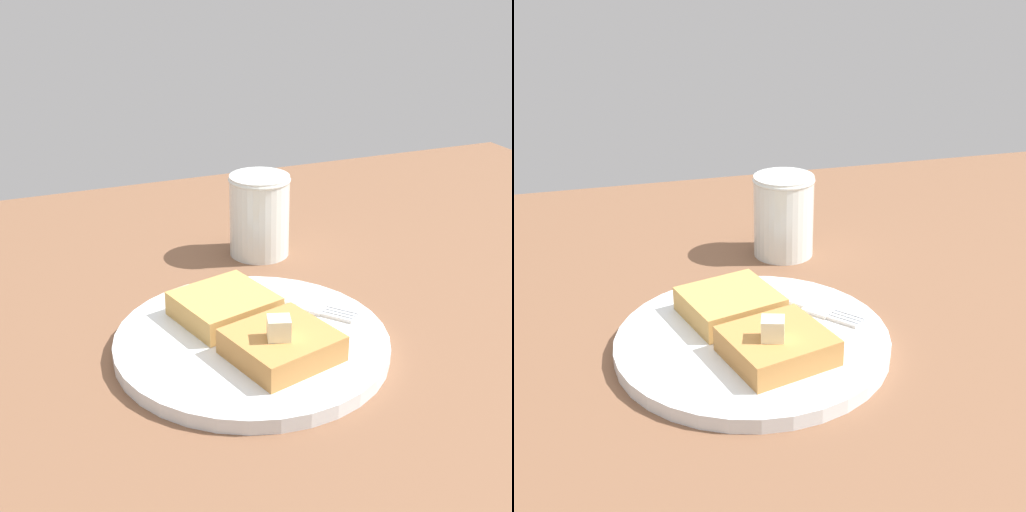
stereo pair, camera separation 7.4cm
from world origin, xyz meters
TOP-DOWN VIEW (x-y plane):
  - table_surface at (0.00, 0.00)cm, footprint 114.21×114.21cm
  - plate at (5.80, 11.01)cm, footprint 25.20×25.20cm
  - toast_slice_left at (1.55, 9.88)cm, footprint 9.77×10.15cm
  - toast_slice_middle at (10.06, 12.13)cm, footprint 9.77×10.15cm
  - butter_pat_primary at (0.83, 10.50)cm, footprint 2.25×2.37cm
  - fork at (10.28, 5.17)cm, footprint 13.23×11.32cm
  - syrup_jar at (25.77, 2.12)cm, footprint 7.26×7.26cm

SIDE VIEW (x-z plane):
  - table_surface at x=0.00cm, z-range 0.00..2.19cm
  - plate at x=5.80cm, z-range 2.30..3.66cm
  - fork at x=10.28cm, z-range 3.56..3.92cm
  - toast_slice_left at x=1.55cm, z-range 3.56..5.94cm
  - toast_slice_middle at x=10.06cm, z-range 3.56..5.94cm
  - syrup_jar at x=25.77cm, z-range 1.90..11.62cm
  - butter_pat_primary at x=0.83cm, z-range 5.94..7.88cm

